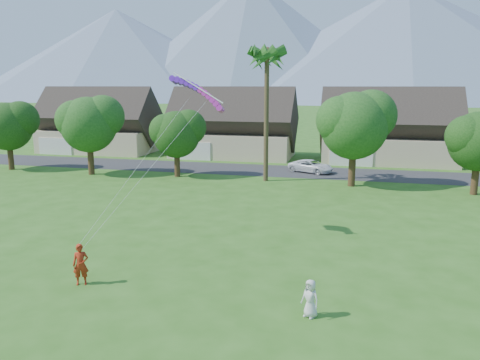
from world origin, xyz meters
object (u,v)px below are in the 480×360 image
(parked_car, at_px, (311,166))
(parafoil_kite, at_px, (200,90))
(kite_flyer, at_px, (81,264))
(watcher, at_px, (310,298))

(parked_car, distance_m, parafoil_kite, 24.71)
(parafoil_kite, bearing_deg, kite_flyer, -112.77)
(kite_flyer, distance_m, parked_car, 31.87)
(parked_car, bearing_deg, parafoil_kite, -167.47)
(watcher, relative_size, parked_car, 0.33)
(kite_flyer, relative_size, watcher, 1.25)
(kite_flyer, distance_m, parafoil_kite, 11.57)
(watcher, distance_m, parked_car, 31.68)
(kite_flyer, bearing_deg, parafoil_kite, 43.61)
(parafoil_kite, bearing_deg, parked_car, 77.71)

